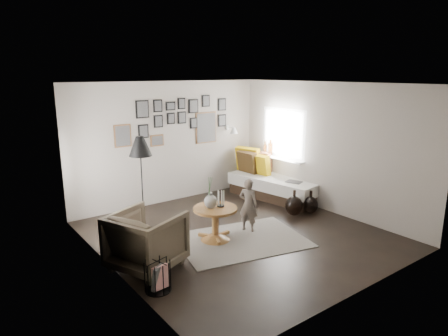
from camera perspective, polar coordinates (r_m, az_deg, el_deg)
ground at (r=7.12m, az=2.12°, el=-9.47°), size 4.80×4.80×0.00m
wall_back at (r=8.67m, az=-7.82°, el=3.61°), size 4.50×0.00×4.50m
wall_front at (r=5.14m, az=19.32°, el=-4.01°), size 4.50×0.00×4.50m
wall_left at (r=5.62m, az=-15.94°, el=-2.29°), size 0.00×4.80×4.80m
wall_right at (r=8.29m, az=14.42°, el=2.84°), size 0.00×4.80×4.80m
ceiling at (r=6.55m, az=2.32°, el=11.95°), size 4.80×4.80×0.00m
door_left at (r=6.79m, az=-19.36°, el=-2.02°), size 0.00×2.14×2.14m
window_right at (r=9.19m, az=7.49°, el=1.84°), size 0.15×1.32×1.30m
gallery_wall at (r=8.73m, az=-6.21°, el=6.66°), size 2.74×0.03×1.08m
wall_sconce at (r=9.28m, az=1.38°, el=5.40°), size 0.18×0.36×0.16m
rug at (r=6.88m, az=2.48°, el=-10.26°), size 2.40×1.93×0.01m
pedestal_table at (r=6.79m, az=-1.25°, el=-8.17°), size 0.74×0.74×0.58m
vase at (r=6.60m, az=-1.94°, el=-4.44°), size 0.21×0.21×0.53m
candles at (r=6.70m, az=-0.50°, el=-4.42°), size 0.13×0.13×0.28m
daybed at (r=9.15m, az=6.95°, el=-2.12°), size 1.26×2.28×1.05m
magazine_on_daybed at (r=8.67m, az=9.96°, el=-1.95°), size 0.33×0.38×0.02m
armchair at (r=5.94m, az=-11.02°, el=-10.11°), size 1.22×1.20×0.85m
armchair_cushion at (r=5.97m, az=-11.00°, el=-9.40°), size 0.50×0.51×0.17m
floor_lamp at (r=7.04m, az=-11.87°, el=2.55°), size 0.40×0.40×1.71m
magazine_basket at (r=5.44m, az=-9.43°, el=-14.98°), size 0.41×0.41×0.41m
demijohn_large at (r=8.07m, az=9.96°, el=-5.31°), size 0.34×0.34×0.52m
demijohn_small at (r=8.25m, az=12.24°, el=-5.16°), size 0.30×0.30×0.47m
child at (r=7.11m, az=3.50°, el=-5.33°), size 0.36×0.42×0.97m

